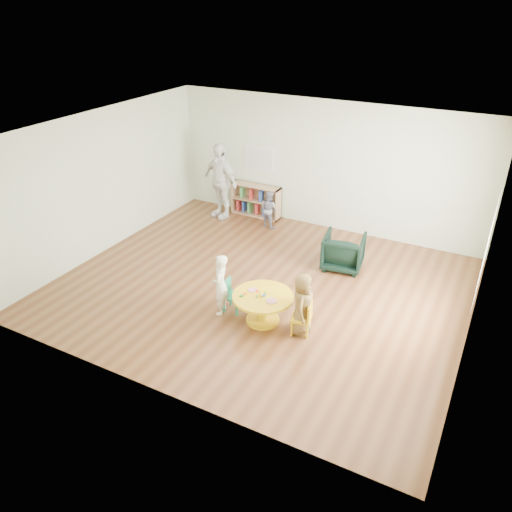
{
  "coord_description": "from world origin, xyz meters",
  "views": [
    {
      "loc": [
        3.53,
        -6.84,
        4.75
      ],
      "look_at": [
        0.06,
        -0.3,
        0.79
      ],
      "focal_mm": 35.0,
      "sensor_mm": 36.0,
      "label": 1
    }
  ],
  "objects_px": {
    "activity_table": "(263,303)",
    "bookshelf": "(256,200)",
    "armchair": "(343,251)",
    "toddler": "(269,209)",
    "kid_chair_left": "(231,294)",
    "adult_caretaker": "(220,181)",
    "child_right": "(302,304)",
    "kid_chair_right": "(304,317)",
    "child_left": "(220,285)"
  },
  "relations": [
    {
      "from": "kid_chair_right",
      "to": "activity_table",
      "type": "bearing_deg",
      "value": 78.81
    },
    {
      "from": "kid_chair_left",
      "to": "toddler",
      "type": "bearing_deg",
      "value": -166.78
    },
    {
      "from": "armchair",
      "to": "activity_table",
      "type": "bearing_deg",
      "value": 68.06
    },
    {
      "from": "armchair",
      "to": "child_right",
      "type": "height_order",
      "value": "child_right"
    },
    {
      "from": "kid_chair_left",
      "to": "toddler",
      "type": "distance_m",
      "value": 3.41
    },
    {
      "from": "activity_table",
      "to": "bookshelf",
      "type": "xyz_separation_m",
      "value": [
        -2.13,
        3.78,
        0.03
      ]
    },
    {
      "from": "activity_table",
      "to": "kid_chair_right",
      "type": "relative_size",
      "value": 1.75
    },
    {
      "from": "child_right",
      "to": "toddler",
      "type": "relative_size",
      "value": 1.22
    },
    {
      "from": "bookshelf",
      "to": "armchair",
      "type": "height_order",
      "value": "bookshelf"
    },
    {
      "from": "bookshelf",
      "to": "activity_table",
      "type": "bearing_deg",
      "value": -60.64
    },
    {
      "from": "kid_chair_left",
      "to": "toddler",
      "type": "relative_size",
      "value": 0.65
    },
    {
      "from": "kid_chair_left",
      "to": "adult_caretaker",
      "type": "xyz_separation_m",
      "value": [
        -2.2,
        3.27,
        0.58
      ]
    },
    {
      "from": "kid_chair_right",
      "to": "toddler",
      "type": "distance_m",
      "value": 4.02
    },
    {
      "from": "kid_chair_right",
      "to": "toddler",
      "type": "bearing_deg",
      "value": 22.9
    },
    {
      "from": "kid_chair_left",
      "to": "armchair",
      "type": "xyz_separation_m",
      "value": [
        1.16,
        2.24,
        0.05
      ]
    },
    {
      "from": "toddler",
      "to": "kid_chair_right",
      "type": "bearing_deg",
      "value": 139.28
    },
    {
      "from": "child_right",
      "to": "adult_caretaker",
      "type": "relative_size",
      "value": 0.59
    },
    {
      "from": "adult_caretaker",
      "to": "kid_chair_right",
      "type": "bearing_deg",
      "value": -26.36
    },
    {
      "from": "kid_chair_left",
      "to": "adult_caretaker",
      "type": "relative_size",
      "value": 0.31
    },
    {
      "from": "child_right",
      "to": "adult_caretaker",
      "type": "bearing_deg",
      "value": 31.94
    },
    {
      "from": "bookshelf",
      "to": "kid_chair_right",
      "type": "bearing_deg",
      "value": -53.09
    },
    {
      "from": "kid_chair_left",
      "to": "bookshelf",
      "type": "relative_size",
      "value": 0.46
    },
    {
      "from": "bookshelf",
      "to": "adult_caretaker",
      "type": "bearing_deg",
      "value": -146.25
    },
    {
      "from": "bookshelf",
      "to": "toddler",
      "type": "xyz_separation_m",
      "value": [
        0.57,
        -0.46,
        0.06
      ]
    },
    {
      "from": "bookshelf",
      "to": "armchair",
      "type": "xyz_separation_m",
      "value": [
        2.67,
        -1.49,
        -0.02
      ]
    },
    {
      "from": "activity_table",
      "to": "kid_chair_left",
      "type": "height_order",
      "value": "kid_chair_left"
    },
    {
      "from": "bookshelf",
      "to": "toddler",
      "type": "relative_size",
      "value": 1.42
    },
    {
      "from": "kid_chair_left",
      "to": "adult_caretaker",
      "type": "height_order",
      "value": "adult_caretaker"
    },
    {
      "from": "child_left",
      "to": "child_right",
      "type": "height_order",
      "value": "child_left"
    },
    {
      "from": "activity_table",
      "to": "toddler",
      "type": "xyz_separation_m",
      "value": [
        -1.56,
        3.32,
        0.09
      ]
    },
    {
      "from": "bookshelf",
      "to": "child_right",
      "type": "distance_m",
      "value": 4.68
    },
    {
      "from": "child_left",
      "to": "kid_chair_right",
      "type": "bearing_deg",
      "value": 75.74
    },
    {
      "from": "kid_chair_right",
      "to": "adult_caretaker",
      "type": "bearing_deg",
      "value": 35.25
    },
    {
      "from": "adult_caretaker",
      "to": "bookshelf",
      "type": "bearing_deg",
      "value": 50.65
    },
    {
      "from": "child_left",
      "to": "toddler",
      "type": "bearing_deg",
      "value": 175.62
    },
    {
      "from": "child_left",
      "to": "armchair",
      "type": "bearing_deg",
      "value": 133.82
    },
    {
      "from": "kid_chair_left",
      "to": "child_left",
      "type": "distance_m",
      "value": 0.29
    },
    {
      "from": "bookshelf",
      "to": "toddler",
      "type": "bearing_deg",
      "value": -39.04
    },
    {
      "from": "activity_table",
      "to": "child_right",
      "type": "height_order",
      "value": "child_right"
    },
    {
      "from": "armchair",
      "to": "child_left",
      "type": "xyz_separation_m",
      "value": [
        -1.27,
        -2.39,
        0.18
      ]
    },
    {
      "from": "bookshelf",
      "to": "child_left",
      "type": "bearing_deg",
      "value": -70.1
    },
    {
      "from": "armchair",
      "to": "adult_caretaker",
      "type": "relative_size",
      "value": 0.43
    },
    {
      "from": "child_left",
      "to": "activity_table",
      "type": "bearing_deg",
      "value": 79.23
    },
    {
      "from": "kid_chair_left",
      "to": "adult_caretaker",
      "type": "bearing_deg",
      "value": -148.98
    },
    {
      "from": "toddler",
      "to": "adult_caretaker",
      "type": "xyz_separation_m",
      "value": [
        -1.25,
        0.0,
        0.45
      ]
    },
    {
      "from": "kid_chair_right",
      "to": "toddler",
      "type": "height_order",
      "value": "toddler"
    },
    {
      "from": "adult_caretaker",
      "to": "child_right",
      "type": "bearing_deg",
      "value": -26.58
    },
    {
      "from": "bookshelf",
      "to": "child_right",
      "type": "relative_size",
      "value": 1.16
    },
    {
      "from": "bookshelf",
      "to": "child_left",
      "type": "xyz_separation_m",
      "value": [
        1.4,
        -3.87,
        0.16
      ]
    },
    {
      "from": "armchair",
      "to": "kid_chair_right",
      "type": "bearing_deg",
      "value": 85.55
    }
  ]
}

